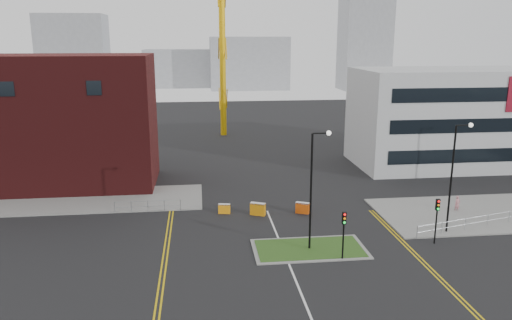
{
  "coord_description": "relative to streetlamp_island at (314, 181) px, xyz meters",
  "views": [
    {
      "loc": [
        -6.14,
        -26.55,
        15.69
      ],
      "look_at": [
        -1.08,
        16.67,
        5.0
      ],
      "focal_mm": 35.0,
      "sensor_mm": 36.0,
      "label": 1
    }
  ],
  "objects": [
    {
      "name": "streetlamp_island",
      "position": [
        0.0,
        0.0,
        0.0
      ],
      "size": [
        1.46,
        0.36,
        9.18
      ],
      "color": "black",
      "rests_on": "ground"
    },
    {
      "name": "railing_right",
      "position": [
        18.28,
        3.5,
        -4.63
      ],
      "size": [
        19.05,
        5.05,
        1.1
      ],
      "color": "gray",
      "rests_on": "ground"
    },
    {
      "name": "skyline_b",
      "position": [
        7.78,
        122.0,
        2.59
      ],
      "size": [
        24.0,
        12.0,
        16.0
      ],
      "primitive_type": "cube",
      "color": "gray",
      "rests_on": "ground"
    },
    {
      "name": "yellow_left_b",
      "position": [
        -10.92,
        2.0,
        -5.41
      ],
      "size": [
        0.12,
        24.0,
        0.01
      ],
      "primitive_type": "cube",
      "color": "gold",
      "rests_on": "ground"
    },
    {
      "name": "traffic_light_island",
      "position": [
        1.78,
        -2.02,
        -2.85
      ],
      "size": [
        0.28,
        0.33,
        3.65
      ],
      "color": "black",
      "rests_on": "ground"
    },
    {
      "name": "yellow_right_a",
      "position": [
        7.28,
        -2.0,
        -5.41
      ],
      "size": [
        0.12,
        20.0,
        0.01
      ],
      "primitive_type": "cube",
      "color": "gold",
      "rests_on": "ground"
    },
    {
      "name": "barrier_right",
      "position": [
        0.91,
        8.0,
        -4.85
      ],
      "size": [
        1.29,
        0.88,
        1.04
      ],
      "color": "#D44C0B",
      "rests_on": "ground"
    },
    {
      "name": "barrier_mid",
      "position": [
        -6.22,
        8.81,
        -4.92
      ],
      "size": [
        1.12,
        0.56,
        0.9
      ],
      "color": "orange",
      "rests_on": "ground"
    },
    {
      "name": "skyline_d",
      "position": [
        -10.22,
        132.0,
        0.59
      ],
      "size": [
        30.0,
        12.0,
        12.0
      ],
      "primitive_type": "cube",
      "color": "gray",
      "rests_on": "ground"
    },
    {
      "name": "pavement_right",
      "position": [
        19.78,
        6.0,
        -5.35
      ],
      "size": [
        24.0,
        10.0,
        0.12
      ],
      "primitive_type": "cube",
      "color": "slate",
      "rests_on": "ground"
    },
    {
      "name": "traffic_light_right",
      "position": [
        9.78,
        -0.02,
        -2.85
      ],
      "size": [
        0.28,
        0.33,
        3.65
      ],
      "color": "black",
      "rests_on": "ground"
    },
    {
      "name": "yellow_right_b",
      "position": [
        7.58,
        -2.0,
        -5.41
      ],
      "size": [
        0.12,
        20.0,
        0.01
      ],
      "primitive_type": "cube",
      "color": "gold",
      "rests_on": "ground"
    },
    {
      "name": "railing_left",
      "position": [
        -13.22,
        10.0,
        -4.67
      ],
      "size": [
        6.05,
        0.05,
        1.1
      ],
      "color": "gray",
      "rests_on": "ground"
    },
    {
      "name": "pedestrian",
      "position": [
        15.2,
        6.69,
        -4.64
      ],
      "size": [
        0.61,
        0.45,
        1.54
      ],
      "primitive_type": "imported",
      "rotation": [
        0.0,
        0.0,
        0.16
      ],
      "color": "#C07C84",
      "rests_on": "ground"
    },
    {
      "name": "barrier_left",
      "position": [
        -3.22,
        8.0,
        -4.79
      ],
      "size": [
        1.43,
        0.98,
        1.15
      ],
      "color": "orange",
      "rests_on": "ground"
    },
    {
      "name": "yellow_left_a",
      "position": [
        -11.22,
        2.0,
        -5.41
      ],
      "size": [
        0.12,
        24.0,
        0.01
      ],
      "primitive_type": "cube",
      "color": "gold",
      "rests_on": "ground"
    },
    {
      "name": "streetlamp_right_near",
      "position": [
        12.0,
        2.0,
        0.0
      ],
      "size": [
        1.46,
        0.36,
        9.18
      ],
      "color": "black",
      "rests_on": "ground"
    },
    {
      "name": "island_kerb",
      "position": [
        -0.22,
        0.0,
        -5.37
      ],
      "size": [
        8.6,
        4.6,
        0.08
      ],
      "primitive_type": "cube",
      "color": "slate",
      "rests_on": "ground"
    },
    {
      "name": "office_block",
      "position": [
        23.79,
        23.97,
        0.59
      ],
      "size": [
        25.0,
        12.2,
        12.0
      ],
      "color": "#B5B7BA",
      "rests_on": "ground"
    },
    {
      "name": "ground",
      "position": [
        -2.22,
        -8.0,
        -5.41
      ],
      "size": [
        200.0,
        200.0,
        0.0
      ],
      "primitive_type": "plane",
      "color": "black",
      "rests_on": "ground"
    },
    {
      "name": "skyline_a",
      "position": [
        -42.22,
        112.0,
        5.59
      ],
      "size": [
        18.0,
        12.0,
        22.0
      ],
      "primitive_type": "cube",
      "color": "gray",
      "rests_on": "ground"
    },
    {
      "name": "brick_building",
      "position": [
        -25.19,
        20.0,
        1.44
      ],
      "size": [
        24.2,
        10.07,
        14.24
      ],
      "color": "#471112",
      "rests_on": "ground"
    },
    {
      "name": "grass_island",
      "position": [
        -0.22,
        0.0,
        -5.35
      ],
      "size": [
        8.0,
        4.0,
        0.12
      ],
      "primitive_type": "cube",
      "color": "#234717",
      "rests_on": "ground"
    },
    {
      "name": "skyline_c",
      "position": [
        42.78,
        117.0,
        8.59
      ],
      "size": [
        14.0,
        12.0,
        28.0
      ],
      "primitive_type": "cube",
      "color": "gray",
      "rests_on": "ground"
    },
    {
      "name": "pavement_left",
      "position": [
        -22.22,
        14.0,
        -5.35
      ],
      "size": [
        28.0,
        8.0,
        0.12
      ],
      "primitive_type": "cube",
      "color": "slate",
      "rests_on": "ground"
    },
    {
      "name": "centre_line",
      "position": [
        -2.22,
        -6.0,
        -5.41
      ],
      "size": [
        0.15,
        30.0,
        0.01
      ],
      "primitive_type": "cube",
      "color": "silver",
      "rests_on": "ground"
    }
  ]
}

